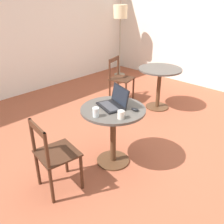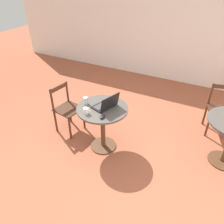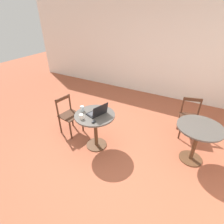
{
  "view_description": "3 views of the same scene",
  "coord_description": "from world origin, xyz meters",
  "px_view_note": "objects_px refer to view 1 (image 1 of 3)",
  "views": [
    {
      "loc": [
        -2.16,
        -1.61,
        1.99
      ],
      "look_at": [
        -0.08,
        0.38,
        0.59
      ],
      "focal_mm": 40.0,
      "sensor_mm": 36.0,
      "label": 1
    },
    {
      "loc": [
        1.12,
        -2.13,
        2.5
      ],
      "look_at": [
        -0.16,
        0.33,
        0.63
      ],
      "focal_mm": 35.0,
      "sensor_mm": 36.0,
      "label": 2
    },
    {
      "loc": [
        1.38,
        -2.08,
        2.49
      ],
      "look_at": [
        -0.03,
        0.48,
        0.72
      ],
      "focal_mm": 28.0,
      "sensor_mm": 36.0,
      "label": 3
    }
  ],
  "objects_px": {
    "chair_near_left": "(54,155)",
    "laptop": "(114,103)",
    "cafe_table_near": "(113,121)",
    "drinking_glass": "(96,112)",
    "floor_lamp": "(120,15)",
    "chair_mid_back": "(120,79)",
    "cafe_table_mid": "(160,78)",
    "mug": "(121,115)",
    "mouse": "(135,109)"
  },
  "relations": [
    {
      "from": "mouse",
      "to": "drinking_glass",
      "type": "bearing_deg",
      "value": 152.62
    },
    {
      "from": "cafe_table_near",
      "to": "chair_near_left",
      "type": "bearing_deg",
      "value": 171.51
    },
    {
      "from": "chair_near_left",
      "to": "floor_lamp",
      "type": "bearing_deg",
      "value": 32.78
    },
    {
      "from": "drinking_glass",
      "to": "chair_mid_back",
      "type": "bearing_deg",
      "value": 35.32
    },
    {
      "from": "chair_mid_back",
      "to": "laptop",
      "type": "xyz_separation_m",
      "value": [
        -1.53,
        -1.27,
        0.37
      ]
    },
    {
      "from": "floor_lamp",
      "to": "mug",
      "type": "relative_size",
      "value": 15.29
    },
    {
      "from": "chair_mid_back",
      "to": "mug",
      "type": "distance_m",
      "value": 2.32
    },
    {
      "from": "mouse",
      "to": "drinking_glass",
      "type": "relative_size",
      "value": 0.96
    },
    {
      "from": "floor_lamp",
      "to": "drinking_glass",
      "type": "xyz_separation_m",
      "value": [
        -3.08,
        -2.43,
        -0.65
      ]
    },
    {
      "from": "cafe_table_mid",
      "to": "laptop",
      "type": "relative_size",
      "value": 1.87
    },
    {
      "from": "cafe_table_mid",
      "to": "mouse",
      "type": "xyz_separation_m",
      "value": [
        -1.65,
        -0.76,
        0.19
      ]
    },
    {
      "from": "cafe_table_near",
      "to": "mouse",
      "type": "relative_size",
      "value": 7.68
    },
    {
      "from": "chair_mid_back",
      "to": "floor_lamp",
      "type": "height_order",
      "value": "floor_lamp"
    },
    {
      "from": "cafe_table_near",
      "to": "mug",
      "type": "height_order",
      "value": "mug"
    },
    {
      "from": "floor_lamp",
      "to": "mouse",
      "type": "bearing_deg",
      "value": -135.28
    },
    {
      "from": "cafe_table_mid",
      "to": "floor_lamp",
      "type": "xyz_separation_m",
      "value": [
        1.01,
        1.88,
        0.88
      ]
    },
    {
      "from": "laptop",
      "to": "mouse",
      "type": "bearing_deg",
      "value": -71.59
    },
    {
      "from": "cafe_table_mid",
      "to": "chair_mid_back",
      "type": "distance_m",
      "value": 0.81
    },
    {
      "from": "cafe_table_near",
      "to": "drinking_glass",
      "type": "height_order",
      "value": "drinking_glass"
    },
    {
      "from": "cafe_table_near",
      "to": "drinking_glass",
      "type": "relative_size",
      "value": 7.36
    },
    {
      "from": "chair_near_left",
      "to": "laptop",
      "type": "xyz_separation_m",
      "value": [
        0.82,
        -0.08,
        0.37
      ]
    },
    {
      "from": "chair_mid_back",
      "to": "mouse",
      "type": "height_order",
      "value": "chair_mid_back"
    },
    {
      "from": "laptop",
      "to": "cafe_table_near",
      "type": "bearing_deg",
      "value": -141.82
    },
    {
      "from": "floor_lamp",
      "to": "laptop",
      "type": "relative_size",
      "value": 4.14
    },
    {
      "from": "floor_lamp",
      "to": "laptop",
      "type": "xyz_separation_m",
      "value": [
        -2.75,
        -2.39,
        -0.66
      ]
    },
    {
      "from": "cafe_table_near",
      "to": "chair_mid_back",
      "type": "xyz_separation_m",
      "value": [
        1.57,
        1.31,
        -0.15
      ]
    },
    {
      "from": "cafe_table_mid",
      "to": "chair_mid_back",
      "type": "height_order",
      "value": "chair_mid_back"
    },
    {
      "from": "mouse",
      "to": "cafe_table_mid",
      "type": "bearing_deg",
      "value": 24.75
    },
    {
      "from": "mug",
      "to": "cafe_table_mid",
      "type": "bearing_deg",
      "value": 22.15
    },
    {
      "from": "chair_near_left",
      "to": "laptop",
      "type": "bearing_deg",
      "value": -5.71
    },
    {
      "from": "cafe_table_near",
      "to": "floor_lamp",
      "type": "xyz_separation_m",
      "value": [
        2.8,
        2.42,
        0.88
      ]
    },
    {
      "from": "chair_near_left",
      "to": "mouse",
      "type": "xyz_separation_m",
      "value": [
        0.91,
        -0.34,
        0.34
      ]
    },
    {
      "from": "cafe_table_near",
      "to": "mug",
      "type": "distance_m",
      "value": 0.34
    },
    {
      "from": "chair_near_left",
      "to": "chair_mid_back",
      "type": "bearing_deg",
      "value": 26.82
    },
    {
      "from": "chair_mid_back",
      "to": "mouse",
      "type": "xyz_separation_m",
      "value": [
        -1.44,
        -1.53,
        0.34
      ]
    },
    {
      "from": "cafe_table_mid",
      "to": "mug",
      "type": "bearing_deg",
      "value": -157.85
    },
    {
      "from": "chair_near_left",
      "to": "chair_mid_back",
      "type": "relative_size",
      "value": 1.0
    },
    {
      "from": "chair_mid_back",
      "to": "chair_near_left",
      "type": "bearing_deg",
      "value": -153.18
    },
    {
      "from": "chair_near_left",
      "to": "mouse",
      "type": "bearing_deg",
      "value": -20.43
    },
    {
      "from": "floor_lamp",
      "to": "laptop",
      "type": "bearing_deg",
      "value": -139.09
    },
    {
      "from": "cafe_table_near",
      "to": "mug",
      "type": "relative_size",
      "value": 6.92
    },
    {
      "from": "cafe_table_near",
      "to": "floor_lamp",
      "type": "relative_size",
      "value": 0.45
    },
    {
      "from": "drinking_glass",
      "to": "mug",
      "type": "bearing_deg",
      "value": -55.29
    },
    {
      "from": "floor_lamp",
      "to": "drinking_glass",
      "type": "distance_m",
      "value": 3.98
    },
    {
      "from": "chair_near_left",
      "to": "laptop",
      "type": "height_order",
      "value": "laptop"
    },
    {
      "from": "mouse",
      "to": "mug",
      "type": "distance_m",
      "value": 0.26
    },
    {
      "from": "cafe_table_mid",
      "to": "chair_mid_back",
      "type": "relative_size",
      "value": 0.91
    },
    {
      "from": "floor_lamp",
      "to": "cafe_table_mid",
      "type": "bearing_deg",
      "value": -118.35
    },
    {
      "from": "cafe_table_near",
      "to": "chair_mid_back",
      "type": "height_order",
      "value": "chair_mid_back"
    },
    {
      "from": "chair_mid_back",
      "to": "mug",
      "type": "relative_size",
      "value": 7.56
    }
  ]
}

